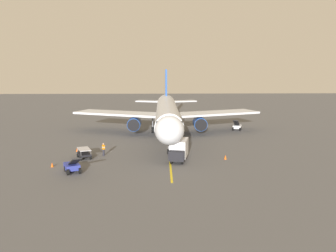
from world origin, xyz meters
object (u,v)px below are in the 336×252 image
object	(u,v)px
airplane	(167,113)
baggage_cart_near_nose	(84,153)
ground_crew_marshaller	(104,149)
box_truck_starboard_side	(179,150)
safety_cone_nose_left	(52,165)
safety_cone_wing_port	(77,150)
belt_loader_portside	(237,126)
belt_loader_rear_apron	(72,166)
safety_cone_nose_right	(225,157)

from	to	relation	value
airplane	baggage_cart_near_nose	size ratio (longest dim) A/B	13.71
ground_crew_marshaller	box_truck_starboard_side	bearing A→B (deg)	164.53
ground_crew_marshaller	baggage_cart_near_nose	size ratio (longest dim) A/B	0.58
airplane	safety_cone_nose_left	world-z (taller)	airplane
airplane	safety_cone_wing_port	bearing A→B (deg)	42.52
airplane	ground_crew_marshaller	xyz separation A→B (m)	(8.95, 14.46, -3.12)
belt_loader_portside	box_truck_starboard_side	distance (m)	25.63
ground_crew_marshaller	baggage_cart_near_nose	distance (m)	2.66
airplane	belt_loader_rear_apron	bearing A→B (deg)	62.94
safety_cone_nose_left	safety_cone_nose_right	distance (m)	21.41
box_truck_starboard_side	safety_cone_wing_port	size ratio (longest dim) A/B	8.89
ground_crew_marshaller	belt_loader_rear_apron	size ratio (longest dim) A/B	0.37
ground_crew_marshaller	airplane	bearing A→B (deg)	-121.76
ground_crew_marshaller	safety_cone_nose_right	distance (m)	16.13
safety_cone_nose_right	belt_loader_portside	bearing A→B (deg)	-106.50
belt_loader_portside	safety_cone_wing_port	world-z (taller)	belt_loader_portside
belt_loader_rear_apron	safety_cone_nose_left	distance (m)	3.74
airplane	box_truck_starboard_side	distance (m)	17.42
ground_crew_marshaller	belt_loader_portside	world-z (taller)	belt_loader_portside
safety_cone_wing_port	airplane	bearing A→B (deg)	-137.48
belt_loader_rear_apron	safety_cone_wing_port	world-z (taller)	belt_loader_rear_apron
airplane	safety_cone_wing_port	size ratio (longest dim) A/B	73.18
safety_cone_nose_right	airplane	bearing A→B (deg)	-67.52
belt_loader_rear_apron	safety_cone_nose_right	world-z (taller)	belt_loader_rear_apron
belt_loader_rear_apron	box_truck_starboard_side	bearing A→B (deg)	-158.10
safety_cone_nose_right	belt_loader_rear_apron	bearing A→B (deg)	16.01
safety_cone_nose_right	box_truck_starboard_side	bearing A→B (deg)	3.06
baggage_cart_near_nose	box_truck_starboard_side	distance (m)	12.32
baggage_cart_near_nose	safety_cone_wing_port	xyz separation A→B (m)	(1.76, -3.78, -0.38)
safety_cone_nose_right	safety_cone_wing_port	bearing A→B (deg)	-13.82
belt_loader_rear_apron	safety_cone_nose_left	world-z (taller)	belt_loader_rear_apron
safety_cone_nose_left	baggage_cart_near_nose	bearing A→B (deg)	-125.67
baggage_cart_near_nose	box_truck_starboard_side	world-z (taller)	box_truck_starboard_side
baggage_cart_near_nose	safety_cone_nose_left	distance (m)	5.07
belt_loader_portside	airplane	bearing A→B (deg)	20.83
ground_crew_marshaller	baggage_cart_near_nose	bearing A→B (deg)	28.63
airplane	safety_cone_nose_left	xyz separation A→B (m)	(14.22, 19.84, -3.73)
baggage_cart_near_nose	belt_loader_rear_apron	distance (m)	6.39
airplane	box_truck_starboard_side	size ratio (longest dim) A/B	8.23
baggage_cart_near_nose	safety_cone_nose_right	bearing A→B (deg)	176.40
safety_cone_nose_left	safety_cone_wing_port	bearing A→B (deg)	-98.60
airplane	belt_loader_rear_apron	distance (m)	25.05
box_truck_starboard_side	ground_crew_marshaller	bearing A→B (deg)	-15.47
belt_loader_rear_apron	safety_cone_nose_right	distance (m)	19.02
belt_loader_portside	ground_crew_marshaller	bearing A→B (deg)	41.11
baggage_cart_near_nose	safety_cone_nose_right	xyz separation A→B (m)	(-18.26, 1.15, -0.38)
ground_crew_marshaller	safety_cone_nose_right	size ratio (longest dim) A/B	3.11
box_truck_starboard_side	belt_loader_rear_apron	size ratio (longest dim) A/B	1.05
ground_crew_marshaller	safety_cone_wing_port	size ratio (longest dim) A/B	3.11
box_truck_starboard_side	safety_cone_nose_right	size ratio (longest dim) A/B	8.89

